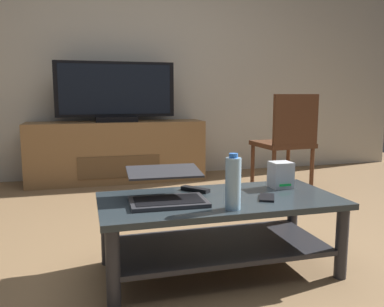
# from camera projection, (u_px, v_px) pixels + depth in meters

# --- Properties ---
(ground_plane) EXTENTS (7.68, 7.68, 0.00)m
(ground_plane) POSITION_uv_depth(u_px,v_px,m) (211.00, 262.00, 2.10)
(ground_plane) COLOR olive
(back_wall) EXTENTS (6.40, 0.12, 2.80)m
(back_wall) POSITION_uv_depth(u_px,v_px,m) (141.00, 47.00, 4.26)
(back_wall) COLOR beige
(back_wall) RESTS_ON ground
(coffee_table) EXTENTS (1.18, 0.56, 0.38)m
(coffee_table) POSITION_uv_depth(u_px,v_px,m) (220.00, 221.00, 1.97)
(coffee_table) COLOR #2D383D
(coffee_table) RESTS_ON ground
(media_cabinet) EXTENTS (1.77, 0.42, 0.62)m
(media_cabinet) POSITION_uv_depth(u_px,v_px,m) (117.00, 152.00, 4.03)
(media_cabinet) COLOR olive
(media_cabinet) RESTS_ON ground
(television) EXTENTS (1.18, 0.20, 0.60)m
(television) POSITION_uv_depth(u_px,v_px,m) (116.00, 93.00, 3.92)
(television) COLOR black
(television) RESTS_ON media_cabinet
(dining_chair) EXTENTS (0.46, 0.46, 0.89)m
(dining_chair) POSITION_uv_depth(u_px,v_px,m) (287.00, 139.00, 3.43)
(dining_chair) COLOR #59331E
(dining_chair) RESTS_ON ground
(laptop) EXTENTS (0.37, 0.36, 0.15)m
(laptop) POSITION_uv_depth(u_px,v_px,m) (166.00, 189.00, 1.88)
(laptop) COLOR #333338
(laptop) RESTS_ON coffee_table
(router_box) EXTENTS (0.11, 0.11, 0.14)m
(router_box) POSITION_uv_depth(u_px,v_px,m) (281.00, 175.00, 2.15)
(router_box) COLOR silver
(router_box) RESTS_ON coffee_table
(water_bottle_near) EXTENTS (0.07, 0.07, 0.25)m
(water_bottle_near) POSITION_uv_depth(u_px,v_px,m) (233.00, 183.00, 1.74)
(water_bottle_near) COLOR #99C6E5
(water_bottle_near) RESTS_ON coffee_table
(cell_phone) EXTENTS (0.13, 0.16, 0.01)m
(cell_phone) POSITION_uv_depth(u_px,v_px,m) (267.00, 197.00, 1.93)
(cell_phone) COLOR black
(cell_phone) RESTS_ON coffee_table
(tv_remote) EXTENTS (0.14, 0.15, 0.02)m
(tv_remote) POSITION_uv_depth(u_px,v_px,m) (195.00, 189.00, 2.08)
(tv_remote) COLOR black
(tv_remote) RESTS_ON coffee_table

